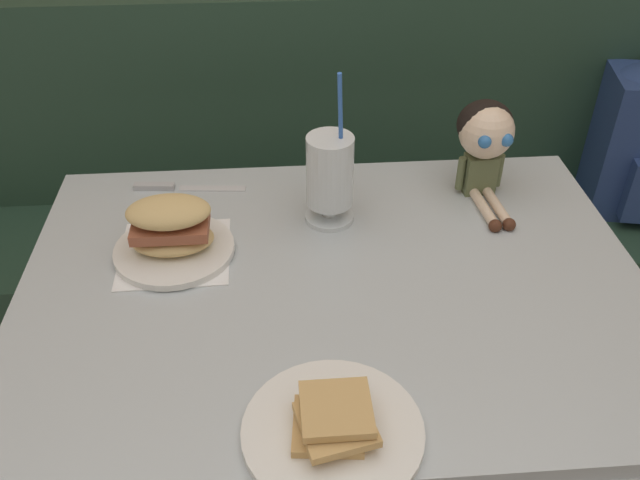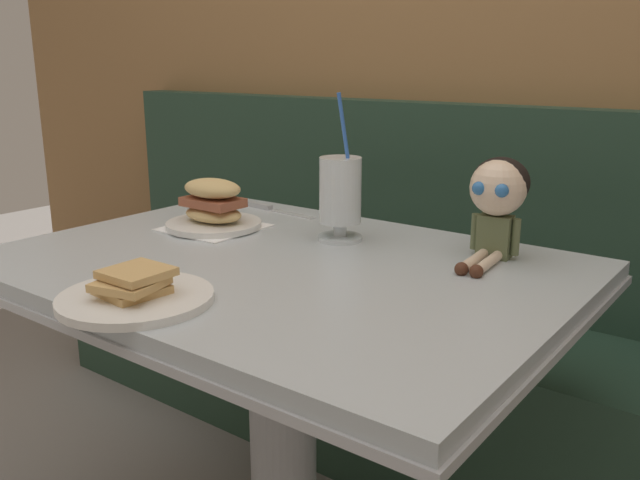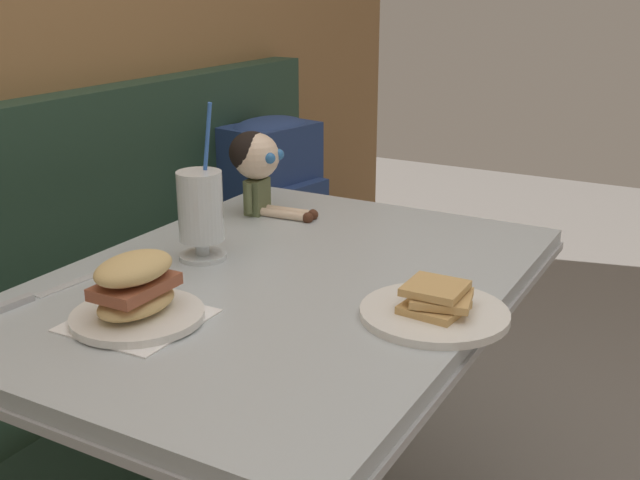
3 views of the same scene
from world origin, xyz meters
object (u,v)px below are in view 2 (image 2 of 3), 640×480
at_px(butter_knife, 268,208).
at_px(seated_doll, 498,193).
at_px(toast_plate, 135,294).
at_px(milkshake_glass, 340,195).
at_px(sandwich_plate, 213,209).

distance_m(butter_knife, seated_doll, 0.66).
bearing_deg(toast_plate, milkshake_glass, 85.52).
bearing_deg(sandwich_plate, butter_knife, 97.81).
xyz_separation_m(toast_plate, butter_knife, (-0.28, 0.65, -0.01)).
distance_m(milkshake_glass, seated_doll, 0.33).
bearing_deg(butter_knife, seated_doll, -5.06).
distance_m(toast_plate, milkshake_glass, 0.52).
bearing_deg(milkshake_glass, sandwich_plate, -162.95).
relative_size(sandwich_plate, butter_knife, 0.93).
height_order(milkshake_glass, sandwich_plate, milkshake_glass).
distance_m(milkshake_glass, sandwich_plate, 0.31).
xyz_separation_m(milkshake_glass, butter_knife, (-0.32, 0.14, -0.10)).
relative_size(milkshake_glass, sandwich_plate, 1.43).
relative_size(butter_knife, seated_doll, 1.06).
height_order(toast_plate, butter_knife, toast_plate).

